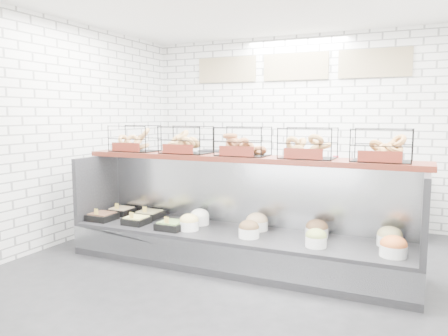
% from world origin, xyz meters
% --- Properties ---
extents(ground, '(5.50, 5.50, 0.00)m').
position_xyz_m(ground, '(0.00, 0.00, 0.00)').
color(ground, black).
rests_on(ground, ground).
extents(room_shell, '(5.02, 5.51, 3.01)m').
position_xyz_m(room_shell, '(0.00, 0.60, 2.06)').
color(room_shell, white).
rests_on(room_shell, ground).
extents(display_case, '(4.00, 0.90, 1.20)m').
position_xyz_m(display_case, '(0.01, 0.34, 0.33)').
color(display_case, black).
rests_on(display_case, ground).
extents(bagel_shelf, '(4.10, 0.50, 0.40)m').
position_xyz_m(bagel_shelf, '(-0.01, 0.52, 1.38)').
color(bagel_shelf, '#45160E').
rests_on(bagel_shelf, display_case).
extents(prep_counter, '(4.00, 0.60, 1.20)m').
position_xyz_m(prep_counter, '(-0.00, 2.43, 0.47)').
color(prep_counter, '#93969B').
rests_on(prep_counter, ground).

